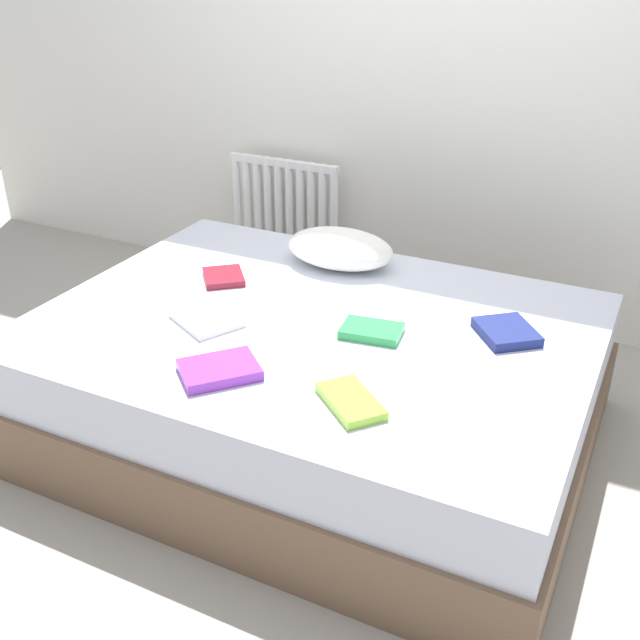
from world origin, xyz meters
TOP-DOWN VIEW (x-y plane):
  - ground_plane at (0.00, 0.00)m, footprint 8.00×8.00m
  - back_wall at (0.00, 1.35)m, footprint 6.00×0.10m
  - bed at (0.00, 0.00)m, footprint 2.00×1.50m
  - radiator at (-0.78, 1.20)m, footprint 0.63×0.04m
  - pillow at (-0.13, 0.51)m, footprint 0.46×0.31m
  - textbook_green at (0.23, -0.01)m, footprint 0.23×0.17m
  - textbook_purple at (-0.10, -0.47)m, footprint 0.29×0.30m
  - textbook_lime at (0.34, -0.44)m, footprint 0.26×0.25m
  - textbook_maroon at (-0.49, 0.16)m, footprint 0.24×0.24m
  - textbook_white at (-0.34, -0.18)m, footprint 0.30×0.27m
  - textbook_navy at (0.65, 0.19)m, footprint 0.27×0.27m

SIDE VIEW (x-z plane):
  - ground_plane at x=0.00m, z-range 0.00..0.00m
  - bed at x=0.00m, z-range 0.00..0.50m
  - radiator at x=-0.78m, z-range 0.13..0.71m
  - textbook_white at x=-0.34m, z-range 0.50..0.52m
  - textbook_maroon at x=-0.49m, z-range 0.50..0.53m
  - textbook_lime at x=0.34m, z-range 0.50..0.53m
  - textbook_green at x=0.23m, z-range 0.50..0.53m
  - textbook_purple at x=-0.10m, z-range 0.50..0.54m
  - textbook_navy at x=0.65m, z-range 0.50..0.54m
  - pillow at x=-0.13m, z-range 0.50..0.65m
  - back_wall at x=0.00m, z-range 0.00..2.80m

